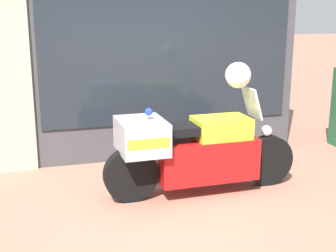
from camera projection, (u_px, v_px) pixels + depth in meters
ground_plane at (172, 206)px, 5.40m from camera, size 60.00×60.00×0.00m
shop_building at (104, 42)px, 6.72m from camera, size 5.07×0.55×3.48m
window_display at (163, 124)px, 7.30m from camera, size 3.54×0.30×1.92m
paramedic_motorcycle at (192, 150)px, 5.65m from camera, size 2.46×0.70×1.29m
white_helmet at (238, 75)px, 5.60m from camera, size 0.31×0.31×0.31m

